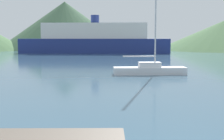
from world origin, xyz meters
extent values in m
cube|color=silver|center=(2.76, 22.09, 0.30)|extent=(5.98, 1.67, 0.60)
cube|color=silver|center=(2.76, 22.09, 0.80)|extent=(1.81, 1.08, 0.42)
cylinder|color=#BCBCC1|center=(3.20, 22.11, 5.97)|extent=(0.12, 0.12, 10.75)
cylinder|color=#BCBCC1|center=(1.87, 22.06, 1.50)|extent=(2.67, 0.19, 0.10)
cube|color=navy|center=(-2.90, 58.92, 1.42)|extent=(29.33, 8.27, 2.84)
cube|color=silver|center=(-2.90, 58.92, 4.36)|extent=(20.59, 6.77, 3.04)
cylinder|color=navy|center=(-2.90, 58.92, 6.68)|extent=(1.63, 1.63, 1.60)
cone|color=#38563D|center=(-11.94, 83.13, 6.42)|extent=(35.75, 35.75, 12.84)
camera|label=1|loc=(-0.91, -3.39, 2.99)|focal=50.00mm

